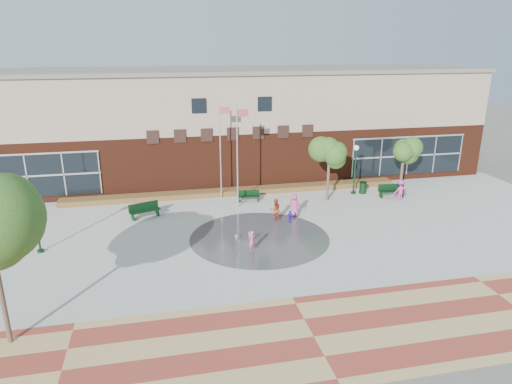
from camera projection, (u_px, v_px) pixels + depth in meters
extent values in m
plane|color=#666056|center=(271.00, 260.00, 24.74)|extent=(120.00, 120.00, 0.00)
cube|color=#A8A8A0|center=(256.00, 231.00, 28.46)|extent=(46.00, 18.00, 0.01)
cube|color=#99392B|center=(314.00, 337.00, 18.23)|extent=(46.00, 6.00, 0.01)
cylinder|color=#383A3D|center=(259.00, 238.00, 27.53)|extent=(8.40, 8.40, 0.01)
cube|color=#4C1E11|center=(224.00, 150.00, 40.31)|extent=(44.00, 10.00, 4.50)
cube|color=gray|center=(223.00, 98.00, 38.91)|extent=(44.00, 10.00, 4.50)
cube|color=slate|center=(222.00, 70.00, 38.20)|extent=(44.40, 10.40, 0.30)
cube|color=black|center=(27.00, 176.00, 32.69)|extent=(10.00, 0.12, 3.19)
cube|color=black|center=(408.00, 156.00, 38.68)|extent=(10.00, 0.12, 3.19)
cube|color=black|center=(199.00, 106.00, 33.73)|extent=(1.10, 0.10, 1.10)
cube|color=black|center=(265.00, 104.00, 34.73)|extent=(1.10, 0.10, 1.10)
cube|color=#AA3323|center=(236.00, 194.00, 35.52)|extent=(26.00, 1.20, 0.40)
cylinder|color=silver|center=(220.00, 152.00, 33.47)|extent=(0.09, 0.09, 7.15)
sphere|color=silver|center=(219.00, 102.00, 32.35)|extent=(0.14, 0.14, 0.14)
cube|color=#C1455F|center=(225.00, 110.00, 32.61)|extent=(0.78, 0.02, 0.48)
cylinder|color=silver|center=(237.00, 158.00, 31.57)|extent=(0.09, 0.09, 7.27)
sphere|color=silver|center=(237.00, 104.00, 30.43)|extent=(0.15, 0.15, 0.15)
cube|color=#C1455F|center=(243.00, 113.00, 30.77)|extent=(0.83, 0.17, 0.51)
cylinder|color=black|center=(36.00, 224.00, 25.10)|extent=(0.12, 0.12, 3.40)
cylinder|color=black|center=(41.00, 251.00, 25.61)|extent=(0.36, 0.36, 0.16)
sphere|color=white|center=(31.00, 192.00, 24.52)|extent=(0.40, 0.40, 0.40)
cylinder|color=black|center=(355.00, 172.00, 35.07)|extent=(0.12, 0.12, 3.48)
cylinder|color=black|center=(353.00, 193.00, 35.59)|extent=(0.37, 0.37, 0.16)
sphere|color=white|center=(356.00, 148.00, 34.48)|extent=(0.41, 0.41, 0.41)
cube|color=black|center=(145.00, 211.00, 30.52)|extent=(2.12, 1.24, 0.07)
cube|color=black|center=(143.00, 206.00, 30.64)|extent=(1.94, 0.76, 0.51)
cube|color=black|center=(248.00, 196.00, 33.68)|extent=(1.71, 0.63, 0.06)
cube|color=black|center=(248.00, 193.00, 33.80)|extent=(1.67, 0.22, 0.42)
cube|color=black|center=(392.00, 191.00, 34.59)|extent=(2.06, 0.77, 0.07)
cube|color=black|center=(391.00, 187.00, 34.75)|extent=(2.01, 0.26, 0.50)
cylinder|color=black|center=(363.00, 188.00, 35.57)|extent=(0.54, 0.54, 0.89)
cylinder|color=black|center=(363.00, 182.00, 35.43)|extent=(0.57, 0.57, 0.05)
cylinder|color=#483529|center=(2.00, 295.00, 17.26)|extent=(0.20, 0.20, 4.24)
cylinder|color=#483529|center=(328.00, 182.00, 33.65)|extent=(0.20, 0.20, 2.92)
cylinder|color=#483529|center=(402.00, 174.00, 36.22)|extent=(0.23, 0.23, 2.64)
cone|color=white|center=(251.00, 243.00, 26.78)|extent=(0.33, 0.33, 0.64)
cone|color=white|center=(236.00, 242.00, 26.98)|extent=(0.18, 0.18, 0.41)
imported|color=#E14B83|center=(252.00, 241.00, 25.58)|extent=(0.53, 0.47, 1.23)
imported|color=#AD3F23|center=(275.00, 210.00, 30.02)|extent=(0.74, 0.58, 1.51)
imported|color=#CC3E88|center=(295.00, 205.00, 30.79)|extent=(0.91, 0.83, 1.57)
imported|color=#201DB4|center=(290.00, 217.00, 29.63)|extent=(0.56, 0.40, 0.88)
imported|color=#CA3994|center=(400.00, 190.00, 33.80)|extent=(1.10, 0.71, 1.61)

